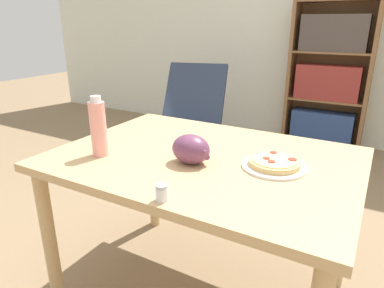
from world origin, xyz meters
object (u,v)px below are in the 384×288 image
at_px(pizza_on_plate, 274,164).
at_px(lounge_chair_near, 190,129).
at_px(grape_bunch, 191,149).
at_px(bookshelf, 328,80).
at_px(drink_bottle, 98,128).
at_px(salt_shaker, 162,193).

relative_size(pizza_on_plate, lounge_chair_near, 0.28).
height_order(grape_bunch, bookshelf, bookshelf).
bearing_deg(grape_bunch, bookshelf, 87.61).
bearing_deg(drink_bottle, lounge_chair_near, 107.93).
height_order(pizza_on_plate, bookshelf, bookshelf).
xyz_separation_m(lounge_chair_near, bookshelf, (1.06, 0.99, 0.42)).
bearing_deg(salt_shaker, pizza_on_plate, 61.73).
bearing_deg(grape_bunch, lounge_chair_near, 119.79).
height_order(drink_bottle, lounge_chair_near, drink_bottle).
distance_m(grape_bunch, salt_shaker, 0.32).
bearing_deg(bookshelf, lounge_chair_near, -137.09).
relative_size(grape_bunch, lounge_chair_near, 0.18).
distance_m(salt_shaker, lounge_chair_near, 2.28).
height_order(pizza_on_plate, salt_shaker, salt_shaker).
xyz_separation_m(drink_bottle, bookshelf, (0.49, 2.77, -0.15)).
distance_m(pizza_on_plate, grape_bunch, 0.33).
bearing_deg(salt_shaker, grape_bunch, 102.87).
relative_size(pizza_on_plate, bookshelf, 0.17).
bearing_deg(grape_bunch, pizza_on_plate, 21.50).
height_order(pizza_on_plate, lounge_chair_near, lounge_chair_near).
bearing_deg(grape_bunch, salt_shaker, -77.13).
bearing_deg(bookshelf, grape_bunch, -92.39).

